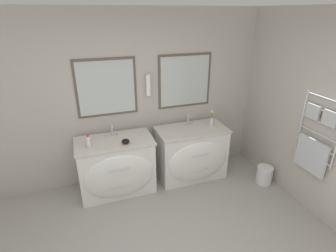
% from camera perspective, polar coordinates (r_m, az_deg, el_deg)
% --- Properties ---
extents(wall_back, '(5.98, 0.15, 2.60)m').
position_cam_1_polar(wall_back, '(4.00, -9.64, 5.63)').
color(wall_back, '#B2ADA3').
rests_on(wall_back, ground_plane).
extents(wall_right, '(0.13, 4.28, 2.60)m').
position_cam_1_polar(wall_right, '(3.97, 27.36, 2.92)').
color(wall_right, '#B2ADA3').
rests_on(wall_right, ground_plane).
extents(vanity_left, '(1.10, 0.66, 0.85)m').
position_cam_1_polar(vanity_left, '(3.97, -11.10, -8.62)').
color(vanity_left, white).
rests_on(vanity_left, ground_plane).
extents(vanity_right, '(1.10, 0.66, 0.85)m').
position_cam_1_polar(vanity_right, '(4.26, 5.21, -5.86)').
color(vanity_right, white).
rests_on(vanity_right, ground_plane).
extents(faucet_left, '(0.17, 0.12, 0.19)m').
position_cam_1_polar(faucet_left, '(3.89, -12.10, -0.90)').
color(faucet_left, silver).
rests_on(faucet_left, vanity_left).
extents(faucet_right, '(0.17, 0.12, 0.19)m').
position_cam_1_polar(faucet_right, '(4.18, 4.45, 1.36)').
color(faucet_right, silver).
rests_on(faucet_right, vanity_right).
extents(toiletry_bottle, '(0.05, 0.05, 0.18)m').
position_cam_1_polar(toiletry_bottle, '(3.66, -16.92, -3.24)').
color(toiletry_bottle, silver).
rests_on(toiletry_bottle, vanity_left).
extents(amenity_bowl, '(0.11, 0.11, 0.07)m').
position_cam_1_polar(amenity_bowl, '(3.67, -9.22, -3.30)').
color(amenity_bowl, black).
rests_on(amenity_bowl, vanity_left).
extents(flower_vase, '(0.06, 0.06, 0.26)m').
position_cam_1_polar(flower_vase, '(4.21, 9.50, 1.41)').
color(flower_vase, silver).
rests_on(flower_vase, vanity_right).
extents(waste_bin, '(0.25, 0.25, 0.28)m').
position_cam_1_polar(waste_bin, '(4.50, 20.22, -9.89)').
color(waste_bin, silver).
rests_on(waste_bin, ground_plane).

